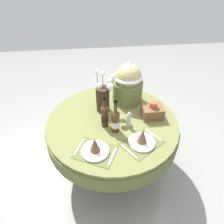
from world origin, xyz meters
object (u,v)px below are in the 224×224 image
at_px(dining_table, 112,130).
at_px(woven_basket_side_right, 152,111).
at_px(flower_vase, 103,96).
at_px(wine_bottle_centre, 105,116).
at_px(pepper_mill, 129,120).
at_px(gift_tub_back_right, 128,81).
at_px(place_setting_right, 142,139).
at_px(wine_bottle_left, 115,121).
at_px(place_setting_left, 95,148).

height_order(dining_table, woven_basket_side_right, woven_basket_side_right).
relative_size(flower_vase, wine_bottle_centre, 1.37).
bearing_deg(pepper_mill, woven_basket_side_right, 25.42).
height_order(flower_vase, gift_tub_back_right, gift_tub_back_right).
height_order(place_setting_right, flower_vase, flower_vase).
bearing_deg(flower_vase, wine_bottle_left, -76.19).
xyz_separation_m(place_setting_right, woven_basket_side_right, (0.19, 0.35, 0.02)).
xyz_separation_m(place_setting_right, wine_bottle_left, (-0.21, 0.19, 0.08)).
bearing_deg(dining_table, flower_vase, 111.90).
relative_size(place_setting_right, pepper_mill, 2.37).
height_order(gift_tub_back_right, woven_basket_side_right, gift_tub_back_right).
bearing_deg(wine_bottle_centre, gift_tub_back_right, 53.84).
relative_size(gift_tub_back_right, woven_basket_side_right, 2.34).
bearing_deg(flower_vase, place_setting_left, -102.02).
relative_size(place_setting_right, wine_bottle_left, 1.25).
xyz_separation_m(dining_table, woven_basket_side_right, (0.41, 0.01, 0.20)).
relative_size(dining_table, place_setting_left, 3.21).
bearing_deg(place_setting_right, dining_table, 123.20).
xyz_separation_m(dining_table, place_setting_right, (0.22, -0.34, 0.18)).
bearing_deg(flower_vase, wine_bottle_centre, -92.22).
bearing_deg(place_setting_left, woven_basket_side_right, 33.71).
height_order(wine_bottle_centre, gift_tub_back_right, gift_tub_back_right).
distance_m(dining_table, gift_tub_back_right, 0.55).
distance_m(wine_bottle_centre, woven_basket_side_right, 0.50).
bearing_deg(wine_bottle_centre, flower_vase, 87.78).
relative_size(wine_bottle_left, pepper_mill, 1.91).
relative_size(dining_table, flower_vase, 3.07).
bearing_deg(pepper_mill, dining_table, 141.64).
bearing_deg(place_setting_left, dining_table, 63.69).
bearing_deg(gift_tub_back_right, wine_bottle_centre, -126.16).
bearing_deg(place_setting_right, gift_tub_back_right, 91.06).
xyz_separation_m(flower_vase, woven_basket_side_right, (0.48, -0.17, -0.11)).
xyz_separation_m(place_setting_right, wine_bottle_centre, (-0.30, 0.27, 0.07)).
distance_m(flower_vase, wine_bottle_left, 0.35).
relative_size(pepper_mill, woven_basket_side_right, 0.87).
height_order(flower_vase, wine_bottle_left, flower_vase).
xyz_separation_m(wine_bottle_left, gift_tub_back_right, (0.20, 0.48, 0.13)).
xyz_separation_m(dining_table, wine_bottle_left, (0.01, -0.15, 0.26)).
xyz_separation_m(place_setting_left, place_setting_right, (0.41, 0.05, 0.00)).
distance_m(flower_vase, woven_basket_side_right, 0.52).
relative_size(dining_table, gift_tub_back_right, 2.80).
relative_size(wine_bottle_left, wine_bottle_centre, 1.07).
bearing_deg(wine_bottle_centre, pepper_mill, -12.10).
height_order(place_setting_left, place_setting_right, same).
xyz_separation_m(gift_tub_back_right, woven_basket_side_right, (0.20, -0.32, -0.19)).
bearing_deg(pepper_mill, wine_bottle_left, -164.08).
relative_size(place_setting_left, pepper_mill, 2.34).
xyz_separation_m(dining_table, gift_tub_back_right, (0.21, 0.33, 0.39)).
distance_m(place_setting_right, wine_bottle_centre, 0.41).
distance_m(place_setting_right, gift_tub_back_right, 0.70).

